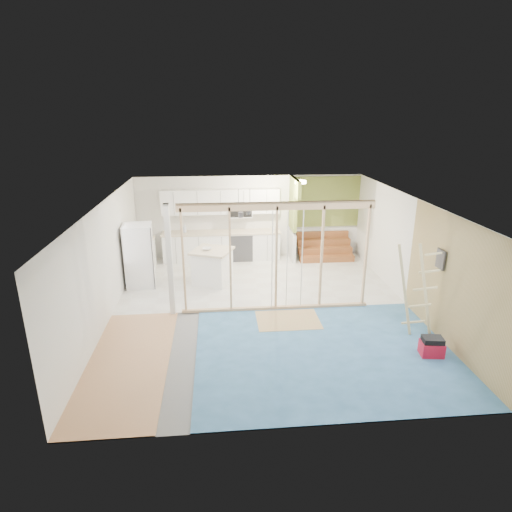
{
  "coord_description": "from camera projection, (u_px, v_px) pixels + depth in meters",
  "views": [
    {
      "loc": [
        -1.01,
        -9.12,
        4.46
      ],
      "look_at": [
        -0.11,
        0.6,
        1.15
      ],
      "focal_mm": 30.0,
      "sensor_mm": 36.0,
      "label": 1
    }
  ],
  "objects": [
    {
      "name": "sheathing_panel",
      "position": [
        456.0,
        287.0,
        8.12
      ],
      "size": [
        0.02,
        4.0,
        2.6
      ],
      "primitive_type": "cube",
      "color": "tan",
      "rests_on": "room"
    },
    {
      "name": "upper_cabinets",
      "position": [
        223.0,
        202.0,
        13.06
      ],
      "size": [
        3.6,
        0.41,
        0.85
      ],
      "color": "white",
      "rests_on": "room"
    },
    {
      "name": "pot_rack",
      "position": [
        244.0,
        210.0,
        11.24
      ],
      "size": [
        0.52,
        0.52,
        0.72
      ],
      "color": "black",
      "rests_on": "room"
    },
    {
      "name": "electrical_panel",
      "position": [
        441.0,
        259.0,
        8.57
      ],
      "size": [
        0.04,
        0.3,
        0.4
      ],
      "primitive_type": "cube",
      "color": "#3D3D42",
      "rests_on": "room"
    },
    {
      "name": "green_partition",
      "position": [
        315.0,
        229.0,
        13.45
      ],
      "size": [
        2.25,
        1.51,
        2.6
      ],
      "color": "olive",
      "rests_on": "room"
    },
    {
      "name": "floor_overlays",
      "position": [
        266.0,
        308.0,
        10.18
      ],
      "size": [
        7.0,
        8.0,
        0.03
      ],
      "color": "silver",
      "rests_on": "room"
    },
    {
      "name": "soap_bottle_a",
      "position": [
        185.0,
        228.0,
        13.08
      ],
      "size": [
        0.13,
        0.13,
        0.28
      ],
      "primitive_type": "imported",
      "rotation": [
        0.0,
        0.0,
        0.29
      ],
      "color": "silver",
      "rests_on": "base_cabinets"
    },
    {
      "name": "ladder",
      "position": [
        417.0,
        290.0,
        8.72
      ],
      "size": [
        1.05,
        0.18,
        1.97
      ],
      "rotation": [
        0.0,
        0.0,
        -0.29
      ],
      "color": "tan",
      "rests_on": "room"
    },
    {
      "name": "soap_bottle_b",
      "position": [
        273.0,
        229.0,
        13.24
      ],
      "size": [
        0.08,
        0.08,
        0.17
      ],
      "primitive_type": "imported",
      "rotation": [
        0.0,
        0.0,
        0.06
      ],
      "color": "silver",
      "rests_on": "base_cabinets"
    },
    {
      "name": "island",
      "position": [
        213.0,
        267.0,
        11.57
      ],
      "size": [
        1.27,
        1.27,
        0.95
      ],
      "rotation": [
        0.0,
        0.0,
        -0.39
      ],
      "color": "white",
      "rests_on": "room"
    },
    {
      "name": "ceiling_light",
      "position": [
        301.0,
        182.0,
        12.26
      ],
      "size": [
        0.32,
        0.32,
        0.08
      ],
      "primitive_type": "cylinder",
      "color": "#FFEABF",
      "rests_on": "room"
    },
    {
      "name": "fridge",
      "position": [
        140.0,
        256.0,
        11.25
      ],
      "size": [
        0.81,
        0.78,
        1.7
      ],
      "rotation": [
        0.0,
        0.0,
        0.1
      ],
      "color": "white",
      "rests_on": "room"
    },
    {
      "name": "toolbox",
      "position": [
        432.0,
        347.0,
        8.17
      ],
      "size": [
        0.46,
        0.37,
        0.4
      ],
      "rotation": [
        0.0,
        0.0,
        -0.14
      ],
      "color": "#B21027",
      "rests_on": "room"
    },
    {
      "name": "base_cabinets",
      "position": [
        199.0,
        250.0,
        13.0
      ],
      "size": [
        4.45,
        2.24,
        0.93
      ],
      "color": "white",
      "rests_on": "room"
    },
    {
      "name": "room",
      "position": [
        263.0,
        258.0,
        9.7
      ],
      "size": [
        7.01,
        8.01,
        2.61
      ],
      "color": "slate",
      "rests_on": "ground"
    },
    {
      "name": "stud_frame",
      "position": [
        253.0,
        246.0,
        9.59
      ],
      "size": [
        4.66,
        0.14,
        2.6
      ],
      "color": "tan",
      "rests_on": "room"
    },
    {
      "name": "bowl",
      "position": [
        207.0,
        249.0,
        11.39
      ],
      "size": [
        0.28,
        0.28,
        0.06
      ],
      "primitive_type": "imported",
      "rotation": [
        0.0,
        0.0,
        -0.15
      ],
      "color": "silver",
      "rests_on": "island"
    }
  ]
}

